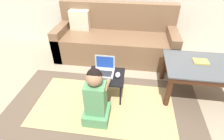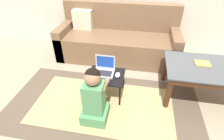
% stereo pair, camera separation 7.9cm
% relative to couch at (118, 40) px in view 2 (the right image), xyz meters
% --- Properties ---
extents(ground_plane, '(16.00, 16.00, 0.00)m').
position_rel_couch_xyz_m(ground_plane, '(0.17, -1.09, -0.32)').
color(ground_plane, gray).
extents(area_rug, '(2.55, 1.32, 0.01)m').
position_rel_couch_xyz_m(area_rug, '(0.02, -1.34, -0.31)').
color(area_rug, brown).
rests_on(area_rug, ground_plane).
extents(couch, '(2.14, 0.82, 0.94)m').
position_rel_couch_xyz_m(couch, '(0.00, 0.00, 0.00)').
color(couch, brown).
rests_on(couch, ground_plane).
extents(coffee_table, '(0.95, 0.70, 0.50)m').
position_rel_couch_xyz_m(coffee_table, '(1.26, -0.92, 0.10)').
color(coffee_table, '#4C5156').
rests_on(coffee_table, ground_plane).
extents(laptop_desk, '(0.48, 0.41, 0.34)m').
position_rel_couch_xyz_m(laptop_desk, '(0.02, -1.12, -0.02)').
color(laptop_desk, black).
rests_on(laptop_desk, ground_plane).
extents(laptop, '(0.27, 0.22, 0.23)m').
position_rel_couch_xyz_m(laptop, '(-0.02, -1.07, 0.06)').
color(laptop, '#B7BCC6').
rests_on(laptop, laptop_desk).
extents(computer_mouse, '(0.06, 0.11, 0.04)m').
position_rel_couch_xyz_m(computer_mouse, '(0.17, -1.11, 0.04)').
color(computer_mouse, silver).
rests_on(computer_mouse, laptop_desk).
extents(person_seated, '(0.30, 0.42, 0.74)m').
position_rel_couch_xyz_m(person_seated, '(-0.02, -1.56, 0.02)').
color(person_seated, '#518E5B').
rests_on(person_seated, ground_plane).
extents(book_on_table, '(0.19, 0.14, 0.02)m').
position_rel_couch_xyz_m(book_on_table, '(1.25, -0.87, 0.19)').
color(book_on_table, tan).
rests_on(book_on_table, coffee_table).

